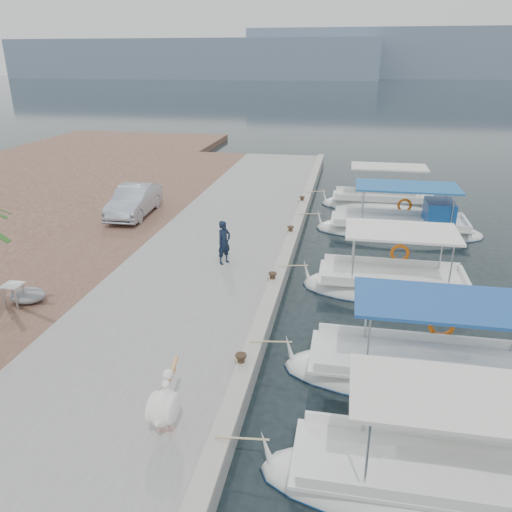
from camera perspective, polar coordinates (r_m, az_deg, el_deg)
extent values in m
plane|color=black|center=(15.60, 2.30, -6.99)|extent=(400.00, 400.00, 0.00)
cube|color=gray|center=(20.51, -3.94, 1.00)|extent=(6.00, 40.00, 0.50)
cube|color=#A29B8F|center=(19.92, 3.81, 1.31)|extent=(0.44, 40.00, 0.12)
cube|color=brown|center=(22.24, -16.53, 1.79)|extent=(4.00, 40.00, 0.50)
cube|color=slate|center=(212.75, -6.82, 21.45)|extent=(140.00, 40.00, 14.00)
cube|color=slate|center=(226.78, 21.70, 20.70)|extent=(160.00, 40.00, 18.00)
ellipsoid|color=white|center=(10.73, 21.07, -24.02)|extent=(6.99, 2.07, 1.30)
ellipsoid|color=navy|center=(10.74, 21.06, -24.09)|extent=(7.03, 2.11, 0.22)
cube|color=white|center=(10.39, 21.47, -22.06)|extent=(5.73, 1.78, 0.08)
cube|color=silver|center=(9.41, 23.94, -14.71)|extent=(4.20, 1.90, 0.08)
cylinder|color=silver|center=(9.06, 12.58, -21.59)|extent=(0.05, 0.05, 1.60)
torus|color=#E45F0C|center=(10.90, 22.53, -16.78)|extent=(0.68, 0.12, 0.68)
ellipsoid|color=white|center=(13.47, 19.34, -13.22)|extent=(7.33, 2.30, 1.30)
ellipsoid|color=navy|center=(13.48, 19.32, -13.29)|extent=(7.36, 2.34, 0.22)
cube|color=white|center=(13.20, 19.61, -11.43)|extent=(6.01, 1.97, 0.08)
cube|color=#1E4B96|center=(12.45, 21.38, -5.09)|extent=(4.40, 2.11, 0.08)
cylinder|color=silver|center=(11.85, 12.68, -10.07)|extent=(0.05, 0.05, 1.60)
torus|color=#E45F0C|center=(13.96, 20.46, -7.49)|extent=(0.68, 0.12, 0.68)
ellipsoid|color=white|center=(17.82, 15.12, -3.77)|extent=(6.02, 2.38, 1.30)
ellipsoid|color=navy|center=(17.83, 15.12, -3.82)|extent=(6.05, 2.42, 0.22)
cube|color=white|center=(17.61, 15.28, -2.30)|extent=(4.94, 2.04, 0.08)
cube|color=white|center=(17.05, 16.32, 2.71)|extent=(3.61, 2.19, 0.08)
cylinder|color=silver|center=(16.40, 11.05, -0.68)|extent=(0.05, 0.05, 1.60)
torus|color=#E45F0C|center=(18.52, 16.12, 0.32)|extent=(0.68, 0.12, 0.68)
ellipsoid|color=white|center=(23.79, 15.90, 2.65)|extent=(7.45, 2.48, 1.30)
ellipsoid|color=navy|center=(23.80, 15.89, 2.60)|extent=(7.49, 2.53, 0.22)
cube|color=white|center=(23.64, 16.02, 3.79)|extent=(6.11, 2.13, 0.08)
cube|color=#1F5C9C|center=(23.23, 16.90, 7.60)|extent=(4.47, 2.28, 0.08)
cylinder|color=silver|center=(22.41, 12.14, 5.33)|extent=(0.05, 0.05, 1.60)
torus|color=#E45F0C|center=(24.67, 16.61, 5.56)|extent=(0.68, 0.12, 0.68)
cube|color=navy|center=(23.72, 20.19, 4.74)|extent=(1.20, 1.74, 1.00)
ellipsoid|color=white|center=(27.80, 14.21, 5.53)|extent=(6.44, 2.11, 1.30)
ellipsoid|color=navy|center=(27.80, 14.21, 5.49)|extent=(6.47, 2.16, 0.22)
cube|color=white|center=(27.67, 14.30, 6.52)|extent=(5.28, 1.82, 0.08)
cube|color=silver|center=(27.31, 14.97, 9.81)|extent=(3.87, 1.94, 0.08)
cylinder|color=silver|center=(26.64, 11.41, 7.97)|extent=(0.05, 0.05, 1.60)
torus|color=#E45F0C|center=(28.55, 14.89, 7.86)|extent=(0.68, 0.12, 0.68)
cylinder|color=black|center=(12.36, -1.72, -11.88)|extent=(0.18, 0.18, 0.30)
cylinder|color=black|center=(12.28, -1.73, -11.29)|extent=(0.28, 0.28, 0.05)
cylinder|color=black|center=(16.68, 1.90, -2.49)|extent=(0.18, 0.18, 0.30)
cylinder|color=black|center=(16.62, 1.91, -2.02)|extent=(0.28, 0.28, 0.05)
cylinder|color=black|center=(21.30, 3.96, 2.94)|extent=(0.18, 0.18, 0.30)
cylinder|color=black|center=(21.26, 3.97, 3.33)|extent=(0.28, 0.28, 0.05)
cylinder|color=black|center=(26.07, 5.29, 6.42)|extent=(0.18, 0.18, 0.30)
cylinder|color=black|center=(26.03, 5.30, 6.74)|extent=(0.28, 0.28, 0.05)
cylinder|color=tan|center=(10.69, -10.85, -18.30)|extent=(0.06, 0.06, 0.36)
cylinder|color=tan|center=(10.65, -9.87, -18.43)|extent=(0.06, 0.06, 0.36)
ellipsoid|color=white|center=(10.42, -10.52, -16.68)|extent=(0.57, 0.88, 0.67)
cylinder|color=white|center=(10.48, -10.13, -14.43)|extent=(0.16, 0.32, 0.36)
sphere|color=white|center=(10.44, -10.04, -13.19)|extent=(0.22, 0.22, 0.22)
cone|color=#EAA566|center=(10.76, -9.50, -12.64)|extent=(0.15, 0.66, 0.26)
imported|color=black|center=(17.99, -3.67, 1.57)|extent=(0.63, 0.70, 1.60)
imported|color=#A2A9B9|center=(24.36, -13.77, 6.13)|extent=(1.72, 4.32, 1.40)
ellipsoid|color=gray|center=(16.87, -24.64, -4.13)|extent=(1.10, 0.90, 0.40)
cylinder|color=silver|center=(16.62, -26.86, -4.34)|extent=(0.06, 0.06, 0.70)
cylinder|color=silver|center=(16.38, -25.73, -4.50)|extent=(0.06, 0.06, 0.70)
cylinder|color=silver|center=(16.90, -26.07, -3.78)|extent=(0.06, 0.06, 0.70)
cylinder|color=silver|center=(16.67, -24.96, -3.92)|extent=(0.06, 0.06, 0.70)
cube|color=white|center=(16.50, -26.11, -2.99)|extent=(0.55, 0.55, 0.03)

